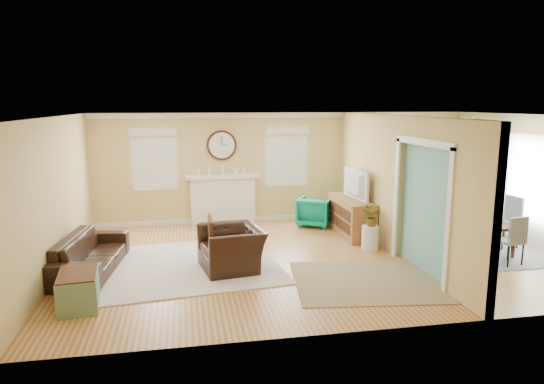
# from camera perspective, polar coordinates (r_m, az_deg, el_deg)

# --- Properties ---
(floor) EXTENTS (9.00, 9.00, 0.00)m
(floor) POSITION_cam_1_polar(r_m,az_deg,el_deg) (9.15, 5.32, -7.58)
(floor) COLOR #985C2A
(floor) RESTS_ON ground
(wall_back) EXTENTS (9.00, 0.02, 2.60)m
(wall_back) POSITION_cam_1_polar(r_m,az_deg,el_deg) (11.71, 1.44, 2.96)
(wall_back) COLOR tan
(wall_back) RESTS_ON ground
(wall_front) EXTENTS (9.00, 0.02, 2.60)m
(wall_front) POSITION_cam_1_polar(r_m,az_deg,el_deg) (6.07, 13.27, -4.37)
(wall_front) COLOR tan
(wall_front) RESTS_ON ground
(wall_left) EXTENTS (0.02, 6.00, 2.60)m
(wall_left) POSITION_cam_1_polar(r_m,az_deg,el_deg) (8.75, -24.17, -0.51)
(wall_left) COLOR tan
(wall_left) RESTS_ON ground
(wall_right) EXTENTS (0.02, 6.00, 2.60)m
(wall_right) POSITION_cam_1_polar(r_m,az_deg,el_deg) (10.95, 28.74, 1.15)
(wall_right) COLOR tan
(wall_right) RESTS_ON ground
(ceiling) EXTENTS (9.00, 6.00, 0.02)m
(ceiling) POSITION_cam_1_polar(r_m,az_deg,el_deg) (8.70, 5.62, 8.92)
(ceiling) COLOR white
(ceiling) RESTS_ON wall_back
(partition) EXTENTS (0.17, 6.00, 2.60)m
(partition) POSITION_cam_1_polar(r_m,az_deg,el_deg) (9.60, 13.71, 1.36)
(partition) COLOR tan
(partition) RESTS_ON ground
(fireplace) EXTENTS (1.70, 0.30, 1.17)m
(fireplace) POSITION_cam_1_polar(r_m,az_deg,el_deg) (11.50, -5.79, -0.78)
(fireplace) COLOR white
(fireplace) RESTS_ON ground
(wall_clock) EXTENTS (0.70, 0.07, 0.70)m
(wall_clock) POSITION_cam_1_polar(r_m,az_deg,el_deg) (11.41, -5.94, 5.49)
(wall_clock) COLOR #482110
(wall_clock) RESTS_ON wall_back
(window_left) EXTENTS (1.05, 0.13, 1.42)m
(window_left) POSITION_cam_1_polar(r_m,az_deg,el_deg) (11.39, -13.73, 4.27)
(window_left) COLOR white
(window_left) RESTS_ON wall_back
(window_right) EXTENTS (1.05, 0.13, 1.42)m
(window_right) POSITION_cam_1_polar(r_m,az_deg,el_deg) (11.64, 1.74, 4.69)
(window_right) COLOR white
(window_right) RESTS_ON wall_back
(french_doors) EXTENTS (0.06, 1.70, 2.20)m
(french_doors) POSITION_cam_1_polar(r_m,az_deg,el_deg) (10.95, 28.47, 0.12)
(french_doors) COLOR white
(french_doors) RESTS_ON ground
(pendant) EXTENTS (0.30, 0.30, 0.55)m
(pendant) POSITION_cam_1_polar(r_m,az_deg,el_deg) (9.98, 22.46, 6.08)
(pendant) COLOR gold
(pendant) RESTS_ON ceiling
(rug_cream) EXTENTS (3.67, 3.28, 0.02)m
(rug_cream) POSITION_cam_1_polar(r_m,az_deg,el_deg) (8.75, -10.83, -8.51)
(rug_cream) COLOR #EEE3CC
(rug_cream) RESTS_ON floor
(rug_jute) EXTENTS (2.62, 2.25, 0.01)m
(rug_jute) POSITION_cam_1_polar(r_m,az_deg,el_deg) (8.06, 11.37, -10.22)
(rug_jute) COLOR #9F865C
(rug_jute) RESTS_ON floor
(rug_grey) EXTENTS (2.24, 2.80, 0.01)m
(rug_grey) POSITION_cam_1_polar(r_m,az_deg,el_deg) (10.47, 22.42, -5.99)
(rug_grey) COLOR slate
(rug_grey) RESTS_ON floor
(sofa) EXTENTS (1.06, 2.20, 0.62)m
(sofa) POSITION_cam_1_polar(r_m,az_deg,el_deg) (8.84, -20.54, -6.77)
(sofa) COLOR black
(sofa) RESTS_ON floor
(eames_chair) EXTENTS (1.15, 1.26, 0.73)m
(eames_chair) POSITION_cam_1_polar(r_m,az_deg,el_deg) (8.40, -4.81, -6.63)
(eames_chair) COLOR black
(eames_chair) RESTS_ON floor
(green_chair) EXTENTS (1.00, 1.01, 0.68)m
(green_chair) POSITION_cam_1_polar(r_m,az_deg,el_deg) (11.30, 5.09, -2.30)
(green_chair) COLOR #007F64
(green_chair) RESTS_ON floor
(trunk) EXTENTS (0.61, 0.90, 0.49)m
(trunk) POSITION_cam_1_polar(r_m,az_deg,el_deg) (7.45, -21.81, -10.59)
(trunk) COLOR gray
(trunk) RESTS_ON floor
(credenza) EXTENTS (0.55, 1.63, 0.80)m
(credenza) POSITION_cam_1_polar(r_m,az_deg,el_deg) (10.64, 9.31, -2.87)
(credenza) COLOR #A26E41
(credenza) RESTS_ON floor
(tv) EXTENTS (0.25, 1.10, 0.63)m
(tv) POSITION_cam_1_polar(r_m,az_deg,el_deg) (10.49, 9.33, 0.93)
(tv) COLOR black
(tv) RESTS_ON credenza
(garden_stool) EXTENTS (0.33, 0.33, 0.48)m
(garden_stool) POSITION_cam_1_polar(r_m,az_deg,el_deg) (9.65, 11.46, -5.31)
(garden_stool) COLOR white
(garden_stool) RESTS_ON floor
(potted_plant) EXTENTS (0.45, 0.44, 0.38)m
(potted_plant) POSITION_cam_1_polar(r_m,az_deg,el_deg) (9.54, 11.55, -2.82)
(potted_plant) COLOR #337F33
(potted_plant) RESTS_ON garden_stool
(dining_table) EXTENTS (1.01, 1.74, 0.60)m
(dining_table) POSITION_cam_1_polar(r_m,az_deg,el_deg) (10.39, 22.53, -4.43)
(dining_table) COLOR #482110
(dining_table) RESTS_ON floor
(dining_chair_n) EXTENTS (0.46, 0.46, 0.89)m
(dining_chair_n) POSITION_cam_1_polar(r_m,az_deg,el_deg) (11.17, 19.74, -2.07)
(dining_chair_n) COLOR slate
(dining_chair_n) RESTS_ON floor
(dining_chair_s) EXTENTS (0.45, 0.45, 0.89)m
(dining_chair_s) POSITION_cam_1_polar(r_m,az_deg,el_deg) (9.54, 26.20, -4.62)
(dining_chair_s) COLOR slate
(dining_chair_s) RESTS_ON floor
(dining_chair_w) EXTENTS (0.48, 0.48, 0.89)m
(dining_chair_w) POSITION_cam_1_polar(r_m,az_deg,el_deg) (10.01, 19.12, -3.46)
(dining_chair_w) COLOR white
(dining_chair_w) RESTS_ON floor
(dining_chair_e) EXTENTS (0.50, 0.50, 1.02)m
(dining_chair_e) POSITION_cam_1_polar(r_m,az_deg,el_deg) (10.59, 25.72, -2.73)
(dining_chair_e) COLOR slate
(dining_chair_e) RESTS_ON floor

